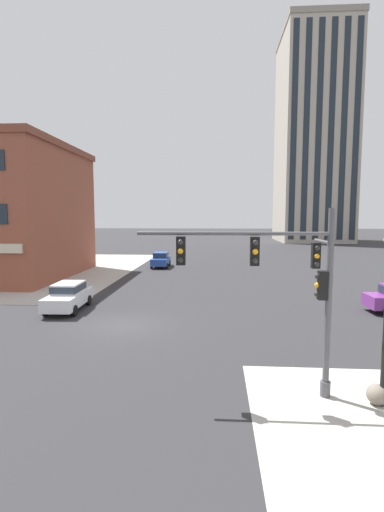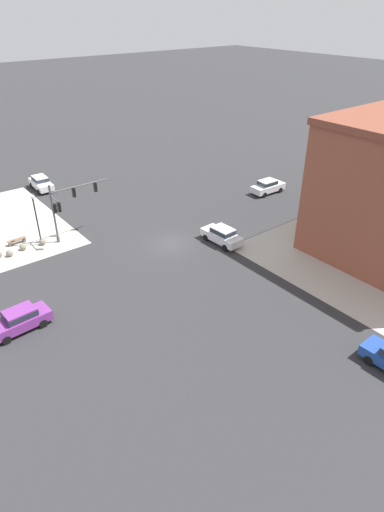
{
  "view_description": "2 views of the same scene",
  "coord_description": "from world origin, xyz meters",
  "px_view_note": "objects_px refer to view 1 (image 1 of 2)",
  "views": [
    {
      "loc": [
        5.0,
        -18.96,
        5.73
      ],
      "look_at": [
        3.56,
        1.91,
        3.51
      ],
      "focal_mm": 26.28,
      "sensor_mm": 36.0,
      "label": 1
    },
    {
      "loc": [
        21.66,
        30.81,
        20.71
      ],
      "look_at": [
        3.76,
        8.21,
        3.77
      ],
      "focal_mm": 30.52,
      "sensor_mm": 36.0,
      "label": 2
    }
  ],
  "objects_px": {
    "traffic_signal_main": "(289,280)",
    "bollard_sphere_curb_a": "(377,394)",
    "car_main_northbound_far": "(68,295)",
    "car_main_southbound_far": "(161,259)"
  },
  "relations": [
    {
      "from": "bollard_sphere_curb_a",
      "to": "traffic_signal_main",
      "type": "bearing_deg",
      "value": 166.33
    },
    {
      "from": "bollard_sphere_curb_a",
      "to": "car_main_northbound_far",
      "type": "distance_m",
      "value": 17.64
    },
    {
      "from": "traffic_signal_main",
      "to": "car_main_northbound_far",
      "type": "height_order",
      "value": "traffic_signal_main"
    },
    {
      "from": "traffic_signal_main",
      "to": "car_main_southbound_far",
      "type": "height_order",
      "value": "traffic_signal_main"
    },
    {
      "from": "traffic_signal_main",
      "to": "car_main_southbound_far",
      "type": "bearing_deg",
      "value": 106.26
    },
    {
      "from": "car_main_northbound_far",
      "to": "car_main_southbound_far",
      "type": "height_order",
      "value": "same"
    },
    {
      "from": "traffic_signal_main",
      "to": "bollard_sphere_curb_a",
      "type": "relative_size",
      "value": 9.6
    },
    {
      "from": "traffic_signal_main",
      "to": "bollard_sphere_curb_a",
      "type": "height_order",
      "value": "traffic_signal_main"
    },
    {
      "from": "traffic_signal_main",
      "to": "bollard_sphere_curb_a",
      "type": "bearing_deg",
      "value": -13.67
    },
    {
      "from": "traffic_signal_main",
      "to": "car_main_southbound_far",
      "type": "xyz_separation_m",
      "value": [
        -8.72,
        29.88,
        -2.82
      ]
    }
  ]
}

